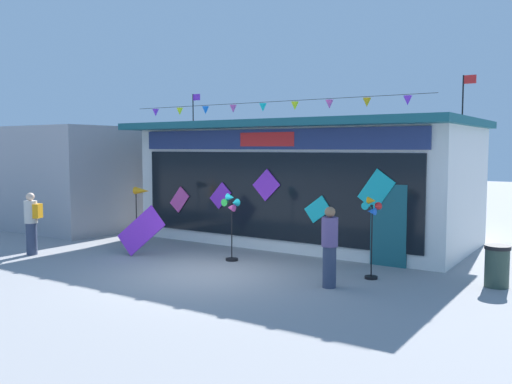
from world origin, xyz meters
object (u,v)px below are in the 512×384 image
wind_spinner_left (231,213)px  display_kite_on_ground (141,231)px  kite_shop_building (306,181)px  wind_spinner_center_left (372,221)px  trash_bin (497,266)px  person_near_camera (330,247)px  wind_spinner_far_left (141,204)px  person_mid_plaza (32,222)px

wind_spinner_left → display_kite_on_ground: bearing=-161.8°
kite_shop_building → wind_spinner_center_left: kite_shop_building is taller
kite_shop_building → trash_bin: (6.05, -2.92, -1.40)m
wind_spinner_center_left → person_near_camera: bearing=-110.9°
person_near_camera → display_kite_on_ground: person_near_camera is taller
person_near_camera → trash_bin: bearing=82.6°
kite_shop_building → wind_spinner_left: 3.91m
kite_shop_building → wind_spinner_center_left: (3.62, -3.72, -0.55)m
kite_shop_building → display_kite_on_ground: kite_shop_building is taller
wind_spinner_left → person_near_camera: (3.25, -1.01, -0.38)m
wind_spinner_far_left → person_mid_plaza: wind_spinner_far_left is taller
kite_shop_building → person_mid_plaza: 8.01m
kite_shop_building → wind_spinner_far_left: bearing=-133.0°
wind_spinner_left → trash_bin: size_ratio=1.97×
wind_spinner_center_left → person_near_camera: wind_spinner_center_left is taller
person_near_camera → display_kite_on_ground: 5.65m
kite_shop_building → wind_spinner_left: kite_shop_building is taller
kite_shop_building → display_kite_on_ground: 5.39m
wind_spinner_far_left → wind_spinner_center_left: wind_spinner_center_left is taller
kite_shop_building → trash_bin: size_ratio=11.53×
wind_spinner_center_left → kite_shop_building: bearing=134.2°
kite_shop_building → person_mid_plaza: kite_shop_building is taller
wind_spinner_far_left → trash_bin: (9.50, 0.77, -0.81)m
kite_shop_building → wind_spinner_far_left: 5.08m
kite_shop_building → wind_spinner_far_left: kite_shop_building is taller
wind_spinner_center_left → trash_bin: size_ratio=2.08×
kite_shop_building → person_mid_plaza: bearing=-129.0°
wind_spinner_far_left → trash_bin: size_ratio=2.00×
person_near_camera → wind_spinner_left: bearing=-148.9°
wind_spinner_left → person_mid_plaza: wind_spinner_left is taller
wind_spinner_center_left → display_kite_on_ground: (-6.08, -0.93, -0.62)m
wind_spinner_center_left → person_near_camera: 1.31m
person_mid_plaza → kite_shop_building: bearing=115.5°
person_near_camera → person_mid_plaza: size_ratio=1.00×
wind_spinner_left → trash_bin: wind_spinner_left is taller
display_kite_on_ground → kite_shop_building: bearing=62.1°
wind_spinner_far_left → person_mid_plaza: 2.96m
kite_shop_building → person_near_camera: (3.18, -4.88, -0.98)m
wind_spinner_left → display_kite_on_ground: (-2.39, -0.79, -0.56)m
person_mid_plaza → trash_bin: bearing=80.9°
trash_bin → person_mid_plaza: bearing=-163.6°
wind_spinner_center_left → trash_bin: 2.69m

